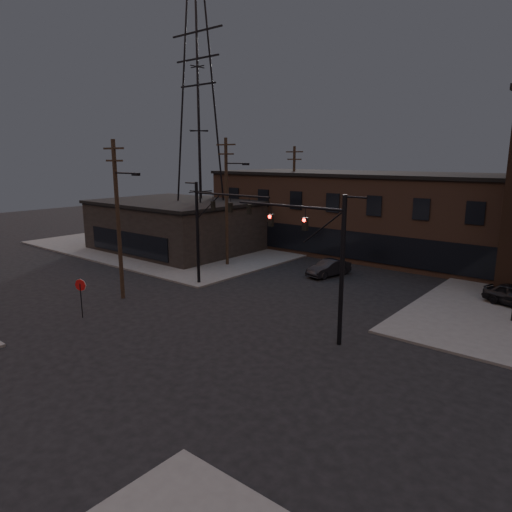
{
  "coord_description": "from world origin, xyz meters",
  "views": [
    {
      "loc": [
        17.59,
        -16.04,
        9.83
      ],
      "look_at": [
        -0.9,
        6.48,
        3.5
      ],
      "focal_mm": 32.0,
      "sensor_mm": 36.0,
      "label": 1
    }
  ],
  "objects_px": {
    "traffic_signal_far": "(209,223)",
    "car_crossing": "(329,268)",
    "stop_sign": "(81,289)",
    "traffic_signal_near": "(323,252)"
  },
  "relations": [
    {
      "from": "car_crossing",
      "to": "traffic_signal_far",
      "type": "bearing_deg",
      "value": -109.2
    },
    {
      "from": "traffic_signal_far",
      "to": "car_crossing",
      "type": "height_order",
      "value": "traffic_signal_far"
    },
    {
      "from": "stop_sign",
      "to": "car_crossing",
      "type": "bearing_deg",
      "value": 70.45
    },
    {
      "from": "stop_sign",
      "to": "car_crossing",
      "type": "relative_size",
      "value": 0.6
    },
    {
      "from": "traffic_signal_near",
      "to": "stop_sign",
      "type": "bearing_deg",
      "value": -154.1
    },
    {
      "from": "traffic_signal_far",
      "to": "stop_sign",
      "type": "distance_m",
      "value": 10.55
    },
    {
      "from": "stop_sign",
      "to": "car_crossing",
      "type": "distance_m",
      "value": 19.88
    },
    {
      "from": "traffic_signal_near",
      "to": "car_crossing",
      "type": "relative_size",
      "value": 1.93
    },
    {
      "from": "traffic_signal_near",
      "to": "traffic_signal_far",
      "type": "relative_size",
      "value": 1.0
    },
    {
      "from": "stop_sign",
      "to": "traffic_signal_near",
      "type": "bearing_deg",
      "value": 25.9
    }
  ]
}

